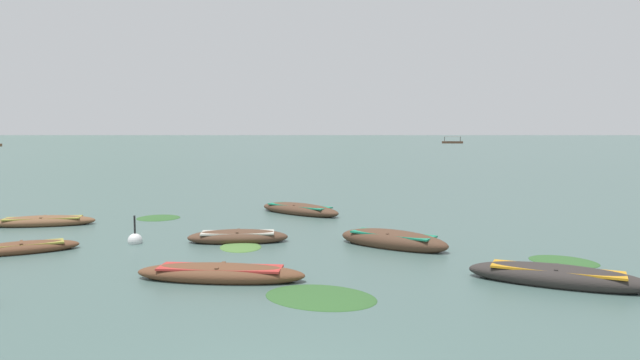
# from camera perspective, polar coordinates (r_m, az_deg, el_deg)

# --- Properties ---
(ground_plane) EXTENTS (6000.00, 6000.00, 0.00)m
(ground_plane) POSITION_cam_1_polar(r_m,az_deg,el_deg) (1506.56, -4.39, 4.68)
(ground_plane) COLOR #425B56
(mountain_1) EXTENTS (1754.09, 1754.09, 564.26)m
(mountain_1) POSITION_cam_1_polar(r_m,az_deg,el_deg) (2372.57, -23.57, 11.18)
(mountain_1) COLOR slate
(mountain_1) RESTS_ON ground
(mountain_2) EXTENTS (1011.20, 1011.20, 268.34)m
(mountain_2) POSITION_cam_1_polar(r_m,az_deg,el_deg) (2152.24, 3.58, 8.30)
(mountain_2) COLOR #56665B
(mountain_2) RESTS_ON ground
(rowboat_0) EXTENTS (3.83, 1.53, 0.47)m
(rowboat_0) POSITION_cam_1_polar(r_m,az_deg,el_deg) (23.40, -26.57, -3.84)
(rowboat_0) COLOR brown
(rowboat_0) RESTS_ON ground
(rowboat_1) EXTENTS (3.83, 3.72, 0.58)m
(rowboat_1) POSITION_cam_1_polar(r_m,az_deg,el_deg) (23.95, -2.12, -3.06)
(rowboat_1) COLOR #4C3323
(rowboat_1) RESTS_ON ground
(rowboat_2) EXTENTS (3.48, 3.11, 0.66)m
(rowboat_2) POSITION_cam_1_polar(r_m,az_deg,el_deg) (17.16, 7.49, -6.16)
(rowboat_2) COLOR #4C3323
(rowboat_2) RESTS_ON ground
(rowboat_3) EXTENTS (3.20, 1.08, 0.51)m
(rowboat_3) POSITION_cam_1_polar(r_m,az_deg,el_deg) (17.98, -8.44, -5.82)
(rowboat_3) COLOR #4C3323
(rowboat_3) RESTS_ON ground
(rowboat_4) EXTENTS (4.16, 1.70, 0.50)m
(rowboat_4) POSITION_cam_1_polar(r_m,az_deg,el_deg) (13.50, -10.20, -9.44)
(rowboat_4) COLOR brown
(rowboat_4) RESTS_ON ground
(rowboat_6) EXTENTS (3.22, 2.06, 0.41)m
(rowboat_6) POSITION_cam_1_polar(r_m,az_deg,el_deg) (18.43, -28.33, -6.18)
(rowboat_6) COLOR brown
(rowboat_6) RESTS_ON ground
(rowboat_7) EXTENTS (3.91, 2.83, 0.59)m
(rowboat_7) POSITION_cam_1_polar(r_m,az_deg,el_deg) (13.99, 23.12, -9.13)
(rowboat_7) COLOR #2D2826
(rowboat_7) RESTS_ON ground
(ferry_0) EXTENTS (7.31, 3.73, 2.54)m
(ferry_0) POSITION_cam_1_polar(r_m,az_deg,el_deg) (196.57, 13.45, 3.82)
(ferry_0) COLOR #4C3323
(ferry_0) RESTS_ON ground
(mooring_buoy) EXTENTS (0.45, 0.45, 1.02)m
(mooring_buoy) POSITION_cam_1_polar(r_m,az_deg,el_deg) (18.54, -18.47, -5.88)
(mooring_buoy) COLOR silver
(mooring_buoy) RESTS_ON ground
(weed_patch_0) EXTENTS (1.98, 2.00, 0.14)m
(weed_patch_0) POSITION_cam_1_polar(r_m,az_deg,el_deg) (23.70, -16.27, -3.78)
(weed_patch_0) COLOR #2D5628
(weed_patch_0) RESTS_ON ground
(weed_patch_1) EXTENTS (2.30, 2.26, 0.14)m
(weed_patch_1) POSITION_cam_1_polar(r_m,az_deg,el_deg) (16.53, 23.74, -7.69)
(weed_patch_1) COLOR #2D5628
(weed_patch_1) RESTS_ON ground
(weed_patch_2) EXTENTS (3.04, 2.79, 0.14)m
(weed_patch_2) POSITION_cam_1_polar(r_m,az_deg,el_deg) (11.99, 0.05, -11.97)
(weed_patch_2) COLOR #2D5628
(weed_patch_2) RESTS_ON ground
(weed_patch_3) EXTENTS (1.45, 1.75, 0.14)m
(weed_patch_3) POSITION_cam_1_polar(r_m,az_deg,el_deg) (17.18, -8.16, -6.86)
(weed_patch_3) COLOR #477033
(weed_patch_3) RESTS_ON ground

